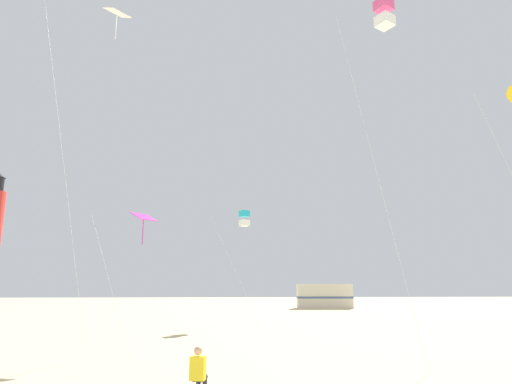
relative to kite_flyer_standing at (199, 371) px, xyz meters
name	(u,v)px	position (x,y,z in m)	size (l,w,h in m)	color
kite_flyer_standing	(199,371)	(0.00, 0.00, 0.00)	(0.42, 0.55, 1.16)	yellow
kite_diamond_magenta	(142,221)	(-2.95, 8.06, 4.65)	(2.75, 2.75, 5.66)	silver
kite_box_cyan	(244,219)	(2.09, 20.82, 6.78)	(3.37, 2.85, 7.98)	silver
kite_box_rainbow	(384,14)	(6.81, 4.31, 12.56)	(2.34, 2.34, 13.78)	silver
kite_diamond_white	(112,26)	(-4.11, 5.52, 12.26)	(3.35, 3.27, 13.82)	silver
rv_van_cream	(324,296)	(12.73, 41.58, 0.78)	(6.60, 2.83, 2.80)	beige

